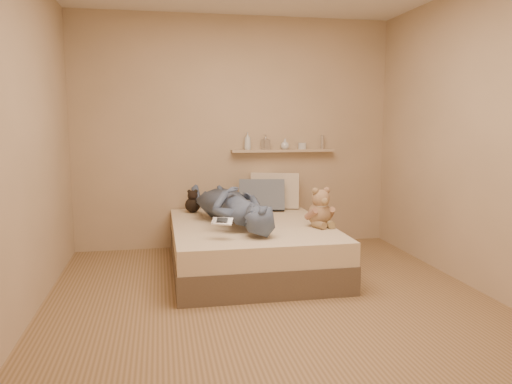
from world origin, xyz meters
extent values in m
plane|color=#92704B|center=(0.00, 0.00, 0.00)|extent=(3.80, 3.80, 0.00)
plane|color=tan|center=(0.00, 1.90, 1.30)|extent=(3.60, 0.00, 3.60)
plane|color=tan|center=(0.00, -1.90, 1.30)|extent=(3.60, 0.00, 3.60)
plane|color=tan|center=(-1.80, 0.00, 1.30)|extent=(0.00, 3.80, 3.80)
plane|color=tan|center=(1.80, 0.00, 1.30)|extent=(0.00, 3.80, 3.80)
cube|color=brown|center=(0.00, 0.93, 0.12)|extent=(1.50, 1.90, 0.25)
cube|color=beige|center=(0.00, 0.93, 0.35)|extent=(1.48, 1.88, 0.20)
cube|color=silver|center=(-0.35, 0.33, 0.60)|extent=(0.19, 0.14, 0.06)
cube|color=black|center=(-0.35, 0.33, 0.62)|extent=(0.10, 0.07, 0.03)
sphere|color=#91744F|center=(0.62, 0.70, 0.56)|extent=(0.23, 0.23, 0.23)
sphere|color=#A5745A|center=(0.63, 0.68, 0.72)|extent=(0.17, 0.17, 0.17)
sphere|color=#9A8154|center=(0.57, 0.67, 0.79)|extent=(0.06, 0.06, 0.06)
sphere|color=#9C6E55|center=(0.69, 0.69, 0.79)|extent=(0.06, 0.06, 0.06)
sphere|color=#957A52|center=(0.64, 0.60, 0.70)|extent=(0.07, 0.07, 0.07)
cylinder|color=#976750|center=(0.53, 0.65, 0.58)|extent=(0.12, 0.16, 0.13)
cylinder|color=#A87A59|center=(0.73, 0.68, 0.58)|extent=(0.08, 0.16, 0.13)
cylinder|color=olive|center=(0.58, 0.59, 0.48)|extent=(0.12, 0.17, 0.07)
cylinder|color=olive|center=(0.69, 0.61, 0.48)|extent=(0.08, 0.15, 0.07)
cylinder|color=beige|center=(0.63, 0.68, 0.65)|extent=(0.14, 0.14, 0.02)
sphere|color=black|center=(-0.51, 1.64, 0.53)|extent=(0.17, 0.17, 0.17)
sphere|color=black|center=(-0.51, 1.63, 0.64)|extent=(0.11, 0.11, 0.11)
sphere|color=black|center=(-0.55, 1.63, 0.68)|extent=(0.04, 0.04, 0.04)
sphere|color=black|center=(-0.47, 1.63, 0.68)|extent=(0.04, 0.04, 0.04)
cube|color=#C3B29A|center=(0.44, 1.76, 0.65)|extent=(0.59, 0.38, 0.42)
cube|color=slate|center=(0.25, 1.62, 0.62)|extent=(0.54, 0.33, 0.37)
imported|color=#475571|center=(-0.18, 0.97, 0.64)|extent=(0.89, 1.64, 0.37)
cube|color=tan|center=(0.55, 1.84, 1.10)|extent=(1.20, 0.12, 0.03)
imported|color=silver|center=(0.13, 1.84, 1.21)|extent=(0.09, 0.09, 0.20)
imported|color=silver|center=(0.34, 1.84, 1.20)|extent=(0.10, 0.10, 0.17)
imported|color=silver|center=(0.57, 1.84, 1.18)|extent=(0.13, 0.13, 0.12)
cylinder|color=silver|center=(0.78, 1.84, 1.15)|extent=(0.10, 0.10, 0.08)
cylinder|color=silver|center=(1.02, 1.84, 1.20)|extent=(0.04, 0.04, 0.16)
camera|label=1|loc=(-0.85, -3.74, 1.44)|focal=35.00mm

